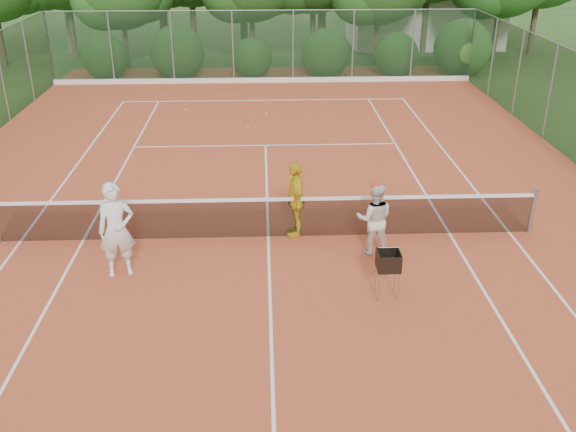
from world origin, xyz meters
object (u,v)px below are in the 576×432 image
object	(u,v)px
player_white	(117,230)
player_yellow	(295,199)
player_center_grp	(374,219)
ball_hopper	(388,262)

from	to	relation	value
player_white	player_yellow	xyz separation A→B (m)	(3.59, 1.62, -0.11)
player_center_grp	player_yellow	distance (m)	1.87
player_white	player_yellow	size ratio (longest dim) A/B	1.13
player_yellow	ball_hopper	bearing A→B (deg)	25.66
player_center_grp	player_yellow	xyz separation A→B (m)	(-1.60, 0.95, 0.06)
player_center_grp	player_yellow	world-z (taller)	player_yellow
player_yellow	ball_hopper	distance (m)	3.14
player_center_grp	ball_hopper	bearing A→B (deg)	-90.81
player_white	player_center_grp	world-z (taller)	player_white
player_white	ball_hopper	distance (m)	5.29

